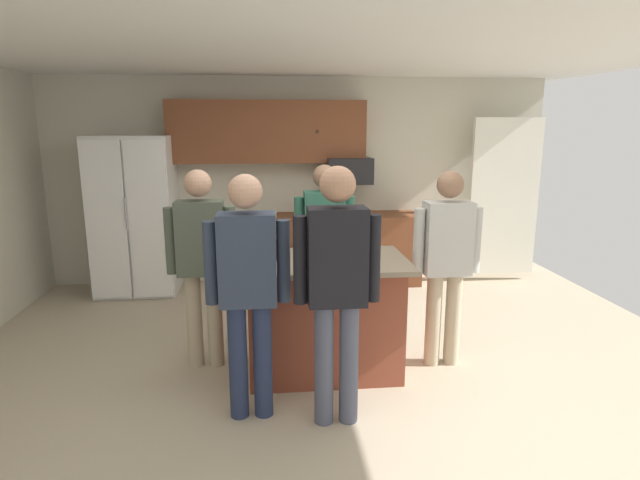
% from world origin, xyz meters
% --- Properties ---
extents(floor, '(7.04, 7.04, 0.00)m').
position_xyz_m(floor, '(0.00, 0.00, 0.00)').
color(floor, '#B7A88E').
rests_on(floor, ground).
extents(ceiling, '(7.04, 7.04, 0.00)m').
position_xyz_m(ceiling, '(0.00, 0.00, 2.60)').
color(ceiling, white).
extents(back_wall, '(6.40, 0.10, 2.60)m').
position_xyz_m(back_wall, '(0.00, 2.80, 1.30)').
color(back_wall, beige).
rests_on(back_wall, ground).
extents(french_door_window_panel, '(0.90, 0.06, 2.00)m').
position_xyz_m(french_door_window_panel, '(2.60, 2.40, 1.10)').
color(french_door_window_panel, white).
rests_on(french_door_window_panel, ground).
extents(cabinet_run_upper, '(2.40, 0.38, 0.75)m').
position_xyz_m(cabinet_run_upper, '(-0.40, 2.60, 1.93)').
color(cabinet_run_upper, brown).
extents(cabinet_run_lower, '(1.80, 0.63, 0.90)m').
position_xyz_m(cabinet_run_lower, '(0.60, 2.48, 0.45)').
color(cabinet_run_lower, brown).
rests_on(cabinet_run_lower, ground).
extents(refrigerator, '(0.94, 0.76, 1.89)m').
position_xyz_m(refrigerator, '(-2.00, 2.38, 0.94)').
color(refrigerator, white).
rests_on(refrigerator, ground).
extents(microwave_over_range, '(0.56, 0.40, 0.32)m').
position_xyz_m(microwave_over_range, '(0.60, 2.50, 1.45)').
color(microwave_over_range, black).
extents(kitchen_island, '(1.34, 0.85, 0.96)m').
position_xyz_m(kitchen_island, '(0.02, 0.06, 0.48)').
color(kitchen_island, brown).
rests_on(kitchen_island, ground).
extents(person_host_foreground, '(0.57, 0.23, 1.76)m').
position_xyz_m(person_host_foreground, '(0.02, -0.72, 1.02)').
color(person_host_foreground, '#4C5166').
rests_on(person_host_foreground, ground).
extents(person_guest_by_door, '(0.57, 0.22, 1.67)m').
position_xyz_m(person_guest_by_door, '(-0.97, 0.26, 0.96)').
color(person_guest_by_door, tan).
rests_on(person_guest_by_door, ground).
extents(person_guest_right, '(0.57, 0.22, 1.70)m').
position_xyz_m(person_guest_right, '(-0.56, -0.58, 0.99)').
color(person_guest_right, '#232D4C').
rests_on(person_guest_right, ground).
extents(person_elder_center, '(0.57, 0.22, 1.65)m').
position_xyz_m(person_elder_center, '(0.11, 0.83, 0.95)').
color(person_elder_center, '#383842').
rests_on(person_elder_center, ground).
extents(person_guest_left, '(0.57, 0.22, 1.65)m').
position_xyz_m(person_guest_left, '(1.04, 0.08, 0.95)').
color(person_guest_left, tan).
rests_on(person_guest_left, ground).
extents(glass_short_whisky, '(0.07, 0.07, 0.13)m').
position_xyz_m(glass_short_whisky, '(-0.36, 0.08, 1.02)').
color(glass_short_whisky, black).
rests_on(glass_short_whisky, kitchen_island).
extents(tumbler_amber, '(0.07, 0.07, 0.12)m').
position_xyz_m(tumbler_amber, '(-0.37, 0.26, 1.02)').
color(tumbler_amber, black).
rests_on(tumbler_amber, kitchen_island).
extents(glass_pilsner, '(0.07, 0.07, 0.16)m').
position_xyz_m(glass_pilsner, '(-0.50, 0.19, 1.04)').
color(glass_pilsner, black).
rests_on(glass_pilsner, kitchen_island).
extents(serving_tray, '(0.44, 0.30, 0.04)m').
position_xyz_m(serving_tray, '(0.19, 0.12, 0.98)').
color(serving_tray, '#B7B7BC').
rests_on(serving_tray, kitchen_island).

